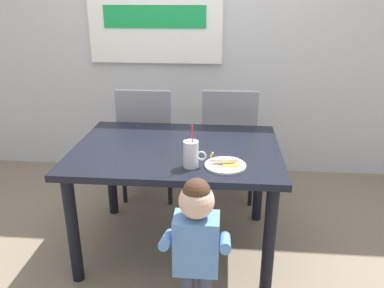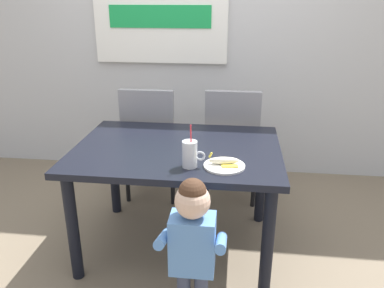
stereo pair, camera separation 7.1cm
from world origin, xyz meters
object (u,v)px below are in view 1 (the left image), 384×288
Objects in this scene: dining_chair_left at (148,138)px; dining_chair_right at (229,138)px; snack_plate at (225,165)px; milk_cup at (191,156)px; dining_table at (177,162)px; peeled_banana at (225,160)px; toddler_standing at (196,237)px.

dining_chair_left is 0.66m from dining_chair_right.
snack_plate is (-0.03, -0.97, 0.20)m from dining_chair_right.
milk_cup reaches higher than dining_chair_left.
dining_table is 5.11× the size of milk_cup.
dining_table is 0.78m from dining_chair_right.
snack_plate is 1.32× the size of peeled_banana.
snack_plate is (0.13, 0.39, 0.21)m from toddler_standing.
milk_cup is at bearing -170.47° from peeled_banana.
dining_chair_right is 5.53× the size of peeled_banana.
dining_table is 1.34× the size of dining_chair_left.
snack_plate is at bearing 88.46° from dining_chair_right.
snack_plate is at bearing -41.21° from dining_table.
dining_chair_right reaches higher than dining_table.
toddler_standing is at bearing 83.45° from dining_chair_right.
peeled_banana is at bearing 124.22° from dining_chair_left.
dining_table is at bearing 139.88° from peeled_banana.
milk_cup reaches higher than snack_plate.
toddler_standing is 0.46m from milk_cup.
snack_plate reaches higher than dining_table.
dining_chair_left is 1.00× the size of dining_chair_right.
toddler_standing is 3.64× the size of snack_plate.
dining_chair_left is at bearing 110.61° from toddler_standing.
toddler_standing is (0.50, -1.33, -0.02)m from dining_chair_left.
peeled_banana reaches higher than snack_plate.
peeled_banana is (0.19, 0.03, -0.04)m from milk_cup.
dining_chair_left is 4.17× the size of snack_plate.
dining_chair_right is (0.33, 0.70, -0.09)m from dining_table.
toddler_standing reaches higher than dining_table.
dining_chair_right is at bearing -176.73° from dining_chair_left.
toddler_standing is at bearing -75.07° from dining_table.
peeled_banana is (-0.03, -0.96, 0.22)m from dining_chair_right.
dining_table is at bearing 138.79° from snack_plate.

